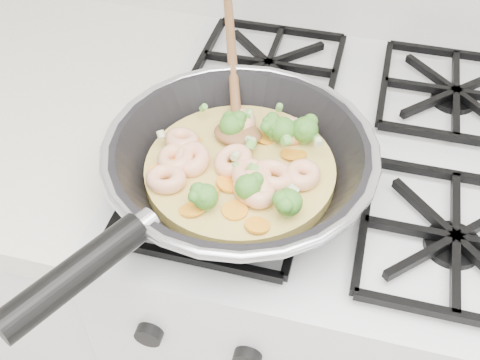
# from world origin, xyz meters

# --- Properties ---
(stove) EXTENTS (0.60, 0.60, 0.92)m
(stove) POSITION_xyz_m (0.00, 1.70, 0.46)
(stove) COLOR white
(stove) RESTS_ON ground
(skillet) EXTENTS (0.35, 0.63, 0.10)m
(skillet) POSITION_xyz_m (-0.13, 1.56, 0.96)
(skillet) COLOR black
(skillet) RESTS_ON stove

